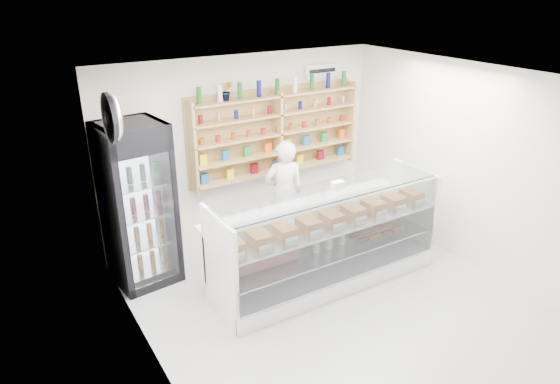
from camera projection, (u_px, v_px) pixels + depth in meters
room at (346, 205)px, 5.68m from camera, size 5.00×5.00×5.00m
display_counter at (325, 257)px, 6.64m from camera, size 3.11×0.93×1.35m
shop_worker at (284, 193)px, 7.47m from camera, size 0.69×0.55×1.64m
drinks_cooler at (138, 205)px, 6.42m from camera, size 0.87×0.85×2.18m
wall_shelving at (277, 133)px, 7.68m from camera, size 2.84×0.28×1.33m
potted_plant at (227, 91)px, 7.00m from camera, size 0.19×0.17×0.27m
security_mirror at (114, 117)px, 5.17m from camera, size 0.15×0.50×0.50m
wall_sign at (322, 71)px, 7.88m from camera, size 0.62×0.03×0.20m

